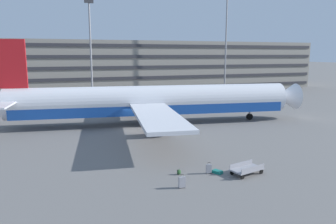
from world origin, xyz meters
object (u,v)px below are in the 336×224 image
at_px(airliner, 150,102).
at_px(backpack_small, 179,172).
at_px(suitcase_navy, 209,169).
at_px(suitcase_scuffed, 182,182).
at_px(baggage_cart, 247,169).
at_px(suitcase_teal, 217,172).

distance_m(airliner, backpack_small, 19.27).
height_order(suitcase_navy, suitcase_scuffed, suitcase_scuffed).
distance_m(suitcase_scuffed, baggage_cart, 5.83).
relative_size(airliner, suitcase_teal, 48.98).
xyz_separation_m(suitcase_scuffed, backpack_small, (0.76, 2.47, -0.23)).
bearing_deg(suitcase_teal, airliner, 89.19).
xyz_separation_m(suitcase_navy, baggage_cart, (2.74, -1.15, 0.02)).
bearing_deg(suitcase_teal, suitcase_scuffed, -155.42).
relative_size(suitcase_navy, baggage_cart, 0.28).
xyz_separation_m(backpack_small, baggage_cart, (5.02, -1.72, 0.22)).
bearing_deg(airliner, backpack_small, -99.79).
bearing_deg(suitcase_navy, airliner, 87.16).
xyz_separation_m(airliner, backpack_small, (-3.24, -18.79, -2.81)).
bearing_deg(suitcase_navy, suitcase_teal, -15.61).
relative_size(suitcase_teal, backpack_small, 1.90).
relative_size(airliner, suitcase_scuffed, 44.39).
bearing_deg(backpack_small, suitcase_teal, -14.40).
bearing_deg(airliner, suitcase_teal, -90.81).
height_order(suitcase_navy, backpack_small, suitcase_navy).
xyz_separation_m(suitcase_teal, suitcase_navy, (-0.68, 0.19, 0.29)).
bearing_deg(backpack_small, airliner, 80.21).
xyz_separation_m(suitcase_teal, backpack_small, (-2.97, 0.76, 0.08)).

